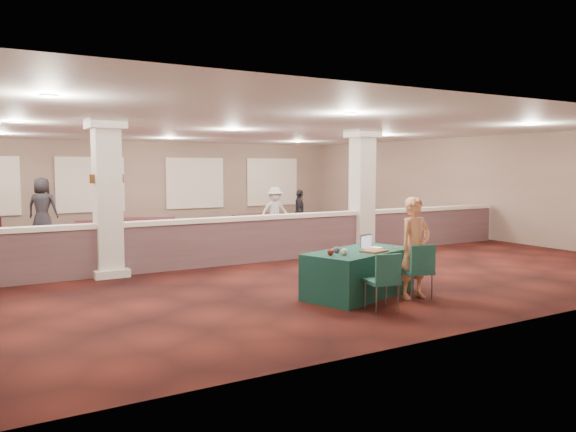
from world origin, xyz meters
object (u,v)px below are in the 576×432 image
near_table (359,273)px  conf_chair_side (384,277)px  conf_chair_main (419,267)px  attendee_b (275,211)px  attendee_d (42,207)px  far_table_front_center (294,233)px  far_table_back_center (143,231)px  far_table_front_left (109,234)px  far_table_front_right (287,224)px  attendee_c (299,212)px  far_table_back_right (257,224)px  woman (415,248)px

near_table → conf_chair_side: bearing=-125.0°
conf_chair_main → attendee_b: bearing=88.8°
conf_chair_main → attendee_d: size_ratio=0.50×
far_table_front_center → far_table_back_center: 4.51m
conf_chair_side → far_table_front_left: size_ratio=0.52×
far_table_front_right → attendee_c: attendee_c is taller
near_table → far_table_back_right: (2.64, 9.03, -0.07)m
far_table_front_right → far_table_back_right: size_ratio=1.00×
far_table_front_right → attendee_d: bearing=155.6°
far_table_front_center → attendee_d: (-5.83, 5.96, 0.57)m
near_table → woman: size_ratio=1.19×
near_table → far_table_front_left: near_table is taller
near_table → far_table_front_center: 6.16m
far_table_back_center → attendee_d: bearing=127.8°
far_table_front_center → attendee_c: bearing=55.5°
conf_chair_main → conf_chair_side: (-0.99, -0.29, -0.02)m
attendee_b → far_table_front_left: bearing=-171.1°
far_table_back_center → attendee_d: 3.92m
far_table_front_right → far_table_back_center: 4.82m
far_table_front_right → far_table_back_center: (-4.81, 0.20, 0.04)m
near_table → conf_chair_side: (-0.31, -1.05, 0.14)m
far_table_front_left → far_table_front_center: size_ratio=0.93×
conf_chair_side → woman: size_ratio=0.53×
near_table → attendee_c: 9.05m
far_table_front_left → attendee_b: bearing=-1.2°
near_table → attendee_b: (2.96, 8.36, 0.40)m
far_table_front_right → attendee_b: bearing=-168.3°
conf_chair_side → far_table_front_right: (3.81, 9.52, -0.21)m
conf_chair_main → woman: bearing=92.7°
far_table_front_center → near_table: bearing=-110.3°
woman → far_table_front_center: (1.44, 6.41, -0.48)m
attendee_b → attendee_c: bearing=-0.6°
near_table → far_table_back_right: near_table is taller
far_table_front_left → far_table_front_center: 5.25m
conf_chair_main → conf_chair_side: size_ratio=1.04×
near_table → far_table_front_center: size_ratio=1.08×
far_table_back_right → attendee_c: (1.17, -0.83, 0.42)m
woman → far_table_back_center: woman is taller
near_table → attendee_d: attendee_d is taller
woman → far_table_back_right: (1.94, 9.67, -0.54)m
far_table_front_left → attendee_b: size_ratio=1.11×
far_table_front_center → far_table_front_right: far_table_front_center is taller
woman → far_table_front_center: size_ratio=0.91×
woman → attendee_c: 9.37m
attendee_c → conf_chair_main: bearing=-168.6°
conf_chair_side → attendee_c: 10.13m
attendee_c → attendee_d: (-7.51, 3.53, 0.21)m
attendee_c → near_table: bearing=-174.2°
near_table → attendee_c: (3.81, 8.20, 0.35)m
attendee_d → woman: bearing=138.5°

